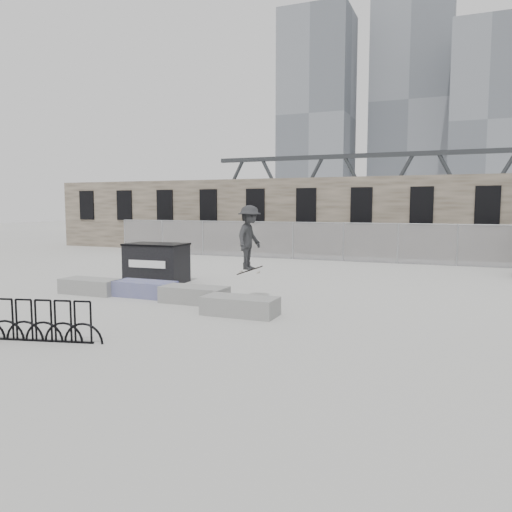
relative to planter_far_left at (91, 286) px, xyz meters
The scene contains 12 objects.
ground 2.92m from the planter_far_left, ahead, with size 120.00×120.00×0.00m, color #B9B8B3.
stone_wall 16.74m from the planter_far_left, 79.93° to the left, with size 36.00×2.58×4.50m.
chainlink_fence 12.98m from the planter_far_left, 77.03° to the left, with size 22.06×0.06×2.02m.
planter_far_left is the anchor object (origin of this frame).
planter_center_left 1.96m from the planter_far_left, ahead, with size 2.00×0.90×0.49m.
planter_center_right 3.93m from the planter_far_left, ahead, with size 2.00×0.90×0.49m.
planter_offset 5.99m from the planter_far_left, 10.52° to the right, with size 2.00×0.90×0.49m.
dumpster 3.02m from the planter_far_left, 77.44° to the left, with size 2.30×1.46×1.48m.
bike_rack 5.77m from the planter_far_left, 63.17° to the right, with size 3.50×0.89×0.90m.
skyline_towers 96.17m from the planter_far_left, 88.84° to the left, with size 58.00×28.00×48.00m.
truss_bridge 56.75m from the planter_far_left, 76.82° to the left, with size 70.00×3.00×9.80m.
skateboarder 5.73m from the planter_far_left, ahead, with size 0.79×1.25×2.09m.
Camera 1 is at (8.29, -13.14, 2.92)m, focal length 35.00 mm.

